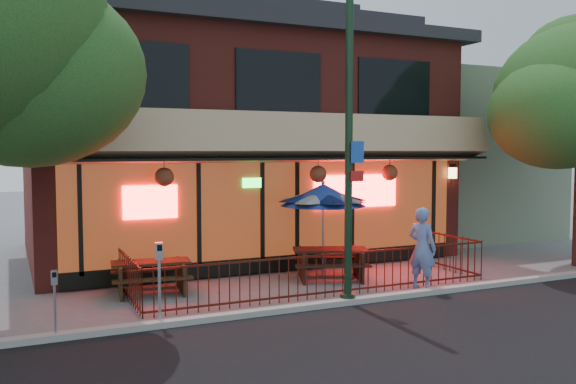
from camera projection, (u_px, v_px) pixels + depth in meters
name	position (u px, v px, depth m)	size (l,w,h in m)	color
ground	(338.00, 299.00, 13.28)	(80.00, 80.00, 0.00)	gray
curb	(350.00, 301.00, 12.82)	(80.00, 0.25, 0.12)	#999993
restaurant_building	(229.00, 122.00, 19.43)	(12.96, 9.49, 8.05)	maroon
neighbor_building	(442.00, 156.00, 23.80)	(6.00, 7.00, 6.00)	slate
patio_fence	(328.00, 266.00, 13.69)	(8.44, 2.62, 1.00)	#40150D
street_light	(349.00, 154.00, 12.69)	(0.43, 0.32, 7.00)	black
picnic_table_left	(151.00, 272.00, 13.74)	(1.89, 1.54, 0.74)	#382614
picnic_table_right	(330.00, 259.00, 15.23)	(2.21, 1.96, 0.78)	black
patio_umbrella	(323.00, 195.00, 15.41)	(2.16, 2.16, 2.47)	gray
pedestrian	(422.00, 248.00, 14.15)	(0.70, 0.46, 1.92)	#5C7CB9
parking_meter_near	(159.00, 270.00, 11.17)	(0.15, 0.13, 1.55)	#9EA0A7
parking_meter_far	(55.00, 293.00, 10.35)	(0.11, 0.10, 1.21)	gray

